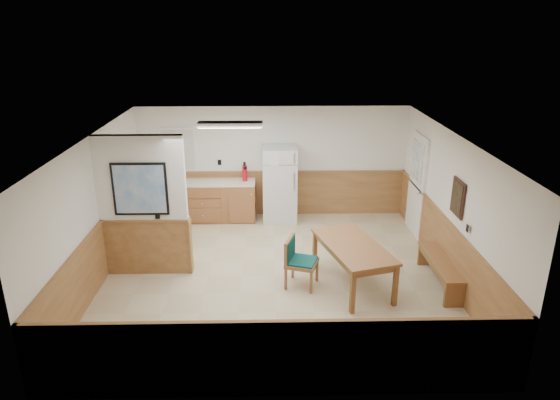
{
  "coord_description": "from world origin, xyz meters",
  "views": [
    {
      "loc": [
        -0.09,
        -7.83,
        4.28
      ],
      "look_at": [
        0.1,
        0.4,
        1.28
      ],
      "focal_mm": 32.0,
      "sensor_mm": 36.0,
      "label": 1
    }
  ],
  "objects_px": {
    "refrigerator": "(280,184)",
    "soap_bottle": "(174,177)",
    "fire_extinguisher": "(245,173)",
    "dining_table": "(353,250)",
    "dining_chair": "(296,258)",
    "dining_bench": "(440,266)"
  },
  "relations": [
    {
      "from": "refrigerator",
      "to": "soap_bottle",
      "type": "height_order",
      "value": "refrigerator"
    },
    {
      "from": "dining_chair",
      "to": "refrigerator",
      "type": "bearing_deg",
      "value": 112.45
    },
    {
      "from": "refrigerator",
      "to": "soap_bottle",
      "type": "relative_size",
      "value": 7.86
    },
    {
      "from": "refrigerator",
      "to": "fire_extinguisher",
      "type": "height_order",
      "value": "refrigerator"
    },
    {
      "from": "dining_chair",
      "to": "soap_bottle",
      "type": "distance_m",
      "value": 3.99
    },
    {
      "from": "dining_table",
      "to": "dining_bench",
      "type": "xyz_separation_m",
      "value": [
        1.5,
        -0.01,
        -0.31
      ]
    },
    {
      "from": "dining_table",
      "to": "fire_extinguisher",
      "type": "relative_size",
      "value": 4.36
    },
    {
      "from": "dining_bench",
      "to": "dining_chair",
      "type": "height_order",
      "value": "dining_chair"
    },
    {
      "from": "dining_table",
      "to": "dining_chair",
      "type": "bearing_deg",
      "value": 161.52
    },
    {
      "from": "refrigerator",
      "to": "dining_bench",
      "type": "bearing_deg",
      "value": -48.63
    },
    {
      "from": "dining_bench",
      "to": "soap_bottle",
      "type": "xyz_separation_m",
      "value": [
        -4.99,
        3.07,
        0.67
      ]
    },
    {
      "from": "refrigerator",
      "to": "soap_bottle",
      "type": "distance_m",
      "value": 2.34
    },
    {
      "from": "dining_table",
      "to": "fire_extinguisher",
      "type": "height_order",
      "value": "fire_extinguisher"
    },
    {
      "from": "soap_bottle",
      "to": "dining_table",
      "type": "bearing_deg",
      "value": -41.34
    },
    {
      "from": "fire_extinguisher",
      "to": "dining_table",
      "type": "bearing_deg",
      "value": -39.67
    },
    {
      "from": "refrigerator",
      "to": "dining_bench",
      "type": "distance_m",
      "value": 4.03
    },
    {
      "from": "refrigerator",
      "to": "fire_extinguisher",
      "type": "relative_size",
      "value": 3.92
    },
    {
      "from": "dining_table",
      "to": "dining_chair",
      "type": "relative_size",
      "value": 2.2
    },
    {
      "from": "dining_bench",
      "to": "refrigerator",
      "type": "bearing_deg",
      "value": 131.49
    },
    {
      "from": "refrigerator",
      "to": "dining_chair",
      "type": "distance_m",
      "value": 2.97
    },
    {
      "from": "refrigerator",
      "to": "fire_extinguisher",
      "type": "bearing_deg",
      "value": 174.07
    },
    {
      "from": "dining_bench",
      "to": "fire_extinguisher",
      "type": "bearing_deg",
      "value": 138.05
    }
  ]
}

